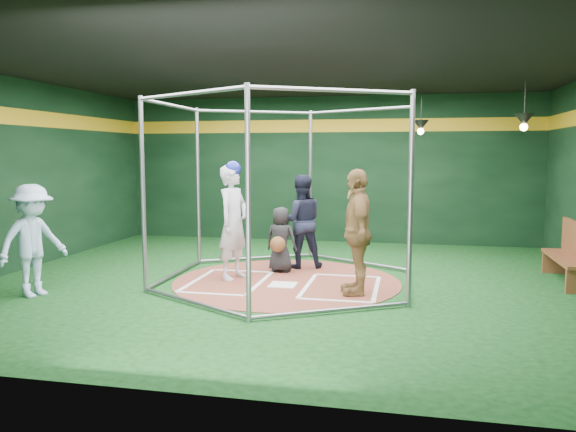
% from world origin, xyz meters
% --- Properties ---
extents(room_shell, '(10.10, 9.10, 3.53)m').
position_xyz_m(room_shell, '(0.00, 0.01, 1.75)').
color(room_shell, '#0B330F').
rests_on(room_shell, ground).
extents(clay_disc, '(3.80, 3.80, 0.01)m').
position_xyz_m(clay_disc, '(0.00, 0.00, 0.01)').
color(clay_disc, brown).
rests_on(clay_disc, ground).
extents(home_plate, '(0.43, 0.43, 0.01)m').
position_xyz_m(home_plate, '(0.00, -0.30, 0.02)').
color(home_plate, white).
rests_on(home_plate, clay_disc).
extents(batter_box_left, '(1.17, 1.77, 0.01)m').
position_xyz_m(batter_box_left, '(-0.95, -0.25, 0.02)').
color(batter_box_left, white).
rests_on(batter_box_left, clay_disc).
extents(batter_box_right, '(1.17, 1.77, 0.01)m').
position_xyz_m(batter_box_right, '(0.95, -0.25, 0.02)').
color(batter_box_right, white).
rests_on(batter_box_right, clay_disc).
extents(batting_cage, '(4.05, 4.67, 3.00)m').
position_xyz_m(batting_cage, '(-0.00, -0.00, 1.50)').
color(batting_cage, gray).
rests_on(batting_cage, ground).
extents(pendant_lamp_near, '(0.34, 0.34, 0.90)m').
position_xyz_m(pendant_lamp_near, '(2.20, 3.60, 2.74)').
color(pendant_lamp_near, black).
rests_on(pendant_lamp_near, room_shell).
extents(pendant_lamp_far, '(0.34, 0.34, 0.90)m').
position_xyz_m(pendant_lamp_far, '(4.00, 2.00, 2.74)').
color(pendant_lamp_far, black).
rests_on(pendant_lamp_far, room_shell).
extents(batter_figure, '(0.64, 0.80, 2.01)m').
position_xyz_m(batter_figure, '(-0.93, 0.01, 1.00)').
color(batter_figure, '#BBBBC2').
rests_on(batter_figure, clay_disc).
extents(visitor_leopard, '(0.69, 1.19, 1.90)m').
position_xyz_m(visitor_leopard, '(1.21, -0.59, 0.96)').
color(visitor_leopard, tan).
rests_on(visitor_leopard, clay_disc).
extents(catcher_figure, '(0.63, 0.62, 1.18)m').
position_xyz_m(catcher_figure, '(-0.27, 0.71, 0.60)').
color(catcher_figure, black).
rests_on(catcher_figure, clay_disc).
extents(umpire, '(1.01, 0.90, 1.74)m').
position_xyz_m(umpire, '(0.01, 1.18, 0.88)').
color(umpire, black).
rests_on(umpire, clay_disc).
extents(bystander_blue, '(0.97, 1.24, 1.69)m').
position_xyz_m(bystander_blue, '(-3.53, -1.70, 0.84)').
color(bystander_blue, '#AFCBE7').
rests_on(bystander_blue, ground).
extents(dugout_bench, '(0.41, 1.74, 1.02)m').
position_xyz_m(dugout_bench, '(4.63, 0.90, 0.52)').
color(dugout_bench, brown).
rests_on(dugout_bench, ground).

